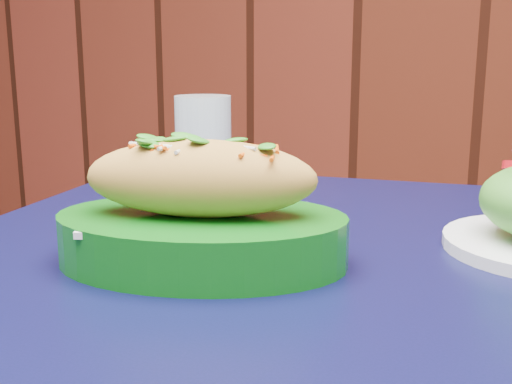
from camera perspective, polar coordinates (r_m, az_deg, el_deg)
The scene contains 3 objects.
cafe_table at distance 0.63m, azimuth 6.13°, elevation -13.77°, with size 0.93×0.93×0.75m.
banh_mi_basket at distance 0.58m, azimuth -4.91°, elevation -1.99°, with size 0.31×0.25×0.12m.
water_glass at distance 0.91m, azimuth -4.70°, elevation 4.49°, with size 0.08×0.08×0.13m, color silver.
Camera 1 is at (0.68, 0.90, 0.94)m, focal length 45.00 mm.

